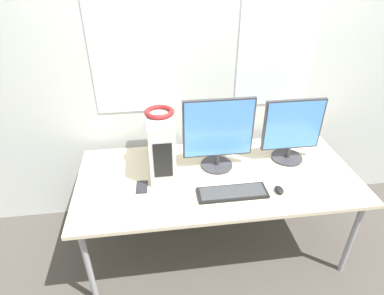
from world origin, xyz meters
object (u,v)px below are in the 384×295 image
at_px(headphones, 159,112).
at_px(monitor_right_near, 292,130).
at_px(pc_tower, 161,141).
at_px(monitor_main, 218,133).
at_px(cell_phone, 142,187).
at_px(mouse, 279,190).
at_px(keyboard, 232,193).

height_order(headphones, monitor_right_near, monitor_right_near).
bearing_deg(pc_tower, headphones, 90.00).
bearing_deg(monitor_main, headphones, 172.03).
bearing_deg(monitor_right_near, headphones, 178.07).
bearing_deg(cell_phone, mouse, -7.36).
xyz_separation_m(monitor_main, monitor_right_near, (0.56, 0.02, -0.03)).
relative_size(headphones, cell_phone, 1.49).
distance_m(monitor_main, cell_phone, 0.65).
relative_size(headphones, monitor_right_near, 0.41).
distance_m(headphones, cell_phone, 0.53).
xyz_separation_m(headphones, monitor_main, (0.40, -0.06, -0.17)).
bearing_deg(headphones, monitor_right_near, -1.93).
xyz_separation_m(keyboard, cell_phone, (-0.60, 0.15, -0.01)).
distance_m(pc_tower, cell_phone, 0.35).
bearing_deg(monitor_right_near, cell_phone, -169.40).
relative_size(headphones, mouse, 2.34).
distance_m(monitor_main, mouse, 0.57).
bearing_deg(pc_tower, mouse, -28.37).
distance_m(monitor_right_near, mouse, 0.49).
distance_m(keyboard, cell_phone, 0.61).
height_order(monitor_main, cell_phone, monitor_main).
relative_size(monitor_right_near, keyboard, 1.05).
height_order(headphones, mouse, headphones).
relative_size(keyboard, cell_phone, 3.43).
height_order(headphones, cell_phone, headphones).
distance_m(pc_tower, monitor_right_near, 0.97).
distance_m(pc_tower, monitor_main, 0.41).
height_order(pc_tower, headphones, headphones).
xyz_separation_m(monitor_main, keyboard, (0.04, -0.33, -0.27)).
bearing_deg(monitor_main, mouse, -44.95).
xyz_separation_m(monitor_right_near, cell_phone, (-1.12, -0.21, -0.25)).
bearing_deg(mouse, pc_tower, 151.63).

